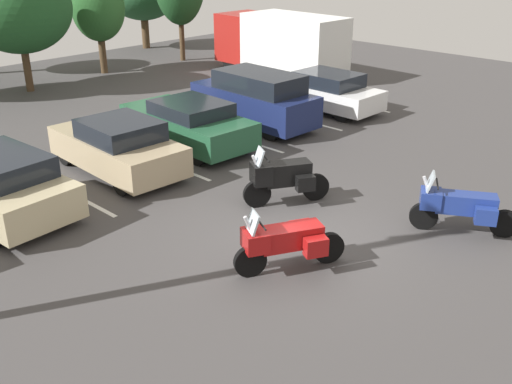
% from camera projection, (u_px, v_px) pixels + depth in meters
% --- Properties ---
extents(ground, '(44.00, 44.00, 0.10)m').
position_uv_depth(ground, '(298.00, 239.00, 12.76)').
color(ground, '#423F3F').
extents(motorcycle_touring, '(2.07, 1.38, 1.35)m').
position_uv_depth(motorcycle_touring, '(286.00, 241.00, 11.27)').
color(motorcycle_touring, black).
rests_on(motorcycle_touring, ground).
extents(motorcycle_second, '(1.93, 1.38, 1.48)m').
position_uv_depth(motorcycle_second, '(283.00, 177.00, 14.04)').
color(motorcycle_second, black).
rests_on(motorcycle_second, ground).
extents(motorcycle_third, '(1.41, 2.05, 1.34)m').
position_uv_depth(motorcycle_third, '(461.00, 206.00, 12.72)').
color(motorcycle_third, black).
rests_on(motorcycle_third, ground).
extents(parking_stripes, '(21.00, 4.96, 0.01)m').
position_uv_depth(parking_stripes, '(110.00, 172.00, 16.21)').
color(parking_stripes, silver).
rests_on(parking_stripes, ground).
extents(car_tan, '(2.05, 4.41, 1.50)m').
position_uv_depth(car_tan, '(118.00, 147.00, 15.97)').
color(car_tan, tan).
rests_on(car_tan, ground).
extents(car_green, '(2.18, 4.69, 1.43)m').
position_uv_depth(car_green, '(188.00, 123.00, 17.97)').
color(car_green, '#235638').
rests_on(car_green, ground).
extents(car_navy, '(1.95, 4.68, 1.85)m').
position_uv_depth(car_navy, '(255.00, 99.00, 19.80)').
color(car_navy, navy).
rests_on(car_navy, ground).
extents(car_white, '(1.88, 4.73, 1.41)m').
position_uv_depth(car_white, '(322.00, 91.00, 21.75)').
color(car_white, white).
rests_on(car_white, ground).
extents(box_truck, '(2.46, 6.55, 2.74)m').
position_uv_depth(box_truck, '(280.00, 42.00, 26.74)').
color(box_truck, '#A51E19').
rests_on(box_truck, ground).
extents(tree_right, '(4.19, 4.19, 5.11)m').
position_uv_depth(tree_right, '(18.00, 8.00, 23.17)').
color(tree_right, '#4C3823').
rests_on(tree_right, ground).
extents(tree_left, '(2.40, 2.40, 4.51)m').
position_uv_depth(tree_left, '(98.00, 7.00, 26.49)').
color(tree_left, '#4C3823').
rests_on(tree_left, ground).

